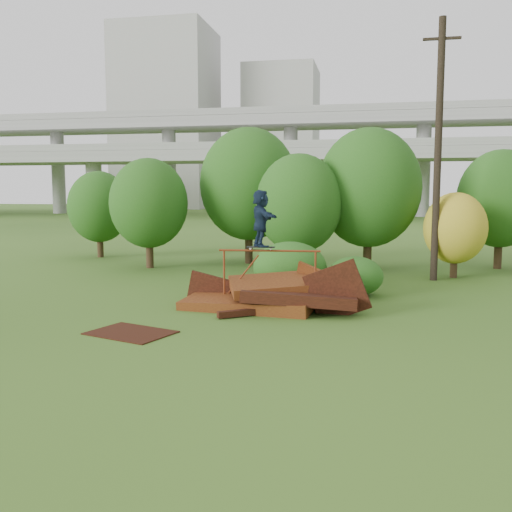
% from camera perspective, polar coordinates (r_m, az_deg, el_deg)
% --- Properties ---
extents(ground, '(240.00, 240.00, 0.00)m').
position_cam_1_polar(ground, '(15.13, 1.45, -6.95)').
color(ground, '#2D5116').
rests_on(ground, ground).
extents(scrap_pile, '(5.84, 3.49, 1.97)m').
position_cam_1_polar(scrap_pile, '(17.24, 1.67, -4.00)').
color(scrap_pile, '#43170C').
rests_on(scrap_pile, ground).
extents(grind_rail, '(3.10, 0.33, 1.75)m').
position_cam_1_polar(grind_rail, '(17.40, 1.35, -0.85)').
color(grind_rail, maroon).
rests_on(grind_rail, ground).
extents(skateboard, '(0.88, 0.31, 0.09)m').
position_cam_1_polar(skateboard, '(17.37, 0.48, 0.89)').
color(skateboard, black).
rests_on(skateboard, grind_rail).
extents(skater, '(1.23, 1.65, 1.73)m').
position_cam_1_polar(skater, '(17.30, 0.48, 3.80)').
color(skater, '#152339').
rests_on(skater, skateboard).
extents(flat_plate, '(2.34, 1.98, 0.03)m').
position_cam_1_polar(flat_plate, '(14.65, -12.41, -7.51)').
color(flat_plate, black).
rests_on(flat_plate, ground).
extents(tree_0, '(3.55, 3.55, 5.00)m').
position_cam_1_polar(tree_0, '(26.43, -10.68, 5.20)').
color(tree_0, black).
rests_on(tree_0, ground).
extents(tree_1, '(4.71, 4.71, 6.55)m').
position_cam_1_polar(tree_1, '(27.63, -0.73, 7.19)').
color(tree_1, black).
rests_on(tree_1, ground).
extents(tree_2, '(3.60, 3.60, 5.07)m').
position_cam_1_polar(tree_2, '(23.91, 4.31, 5.25)').
color(tree_2, black).
rests_on(tree_2, ground).
extents(tree_3, '(4.50, 4.50, 6.24)m').
position_cam_1_polar(tree_3, '(25.35, 11.22, 6.70)').
color(tree_3, black).
rests_on(tree_3, ground).
extents(tree_4, '(2.51, 2.51, 3.47)m').
position_cam_1_polar(tree_4, '(24.43, 19.30, 2.64)').
color(tree_4, black).
rests_on(tree_4, ground).
extents(tree_5, '(3.82, 3.82, 5.37)m').
position_cam_1_polar(tree_5, '(27.95, 23.27, 5.28)').
color(tree_5, black).
rests_on(tree_5, ground).
extents(tree_6, '(3.26, 3.26, 4.56)m').
position_cam_1_polar(tree_6, '(31.30, -15.42, 4.76)').
color(tree_6, black).
rests_on(tree_6, ground).
extents(shrub_left, '(2.57, 2.37, 1.78)m').
position_cam_1_polar(shrub_left, '(19.83, 3.41, -1.11)').
color(shrub_left, '#194913').
rests_on(shrub_left, ground).
extents(shrub_right, '(1.89, 1.73, 1.34)m').
position_cam_1_polar(shrub_right, '(19.48, 9.88, -2.00)').
color(shrub_right, '#194913').
rests_on(shrub_right, ground).
extents(utility_pole, '(1.40, 0.28, 10.05)m').
position_cam_1_polar(utility_pole, '(23.46, 17.74, 10.08)').
color(utility_pole, black).
rests_on(utility_pole, ground).
extents(freeway_overpass, '(160.00, 15.00, 13.70)m').
position_cam_1_polar(freeway_overpass, '(77.74, 9.86, 11.49)').
color(freeway_overpass, gray).
rests_on(freeway_overpass, ground).
extents(building_left, '(18.00, 16.00, 35.00)m').
position_cam_1_polar(building_left, '(117.60, -8.90, 13.32)').
color(building_left, '#9E9E99').
rests_on(building_left, ground).
extents(building_right, '(14.00, 14.00, 28.00)m').
position_cam_1_polar(building_right, '(118.42, 2.59, 11.65)').
color(building_right, '#9E9E99').
rests_on(building_right, ground).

